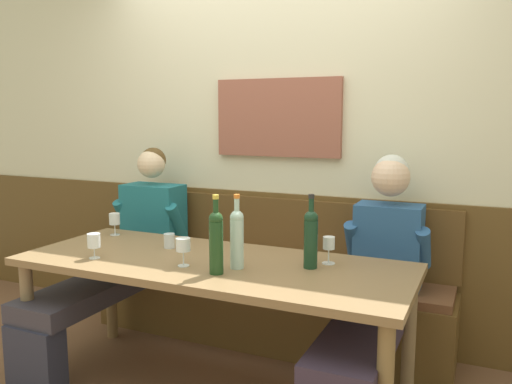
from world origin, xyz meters
TOP-DOWN VIEW (x-y plane):
  - room_wall_back at (0.00, 1.09)m, footprint 6.80×0.12m
  - wood_wainscot_panel at (0.00, 1.04)m, footprint 6.80×0.03m
  - wall_bench at (0.00, 0.83)m, footprint 2.39×0.42m
  - dining_table at (0.00, 0.12)m, footprint 2.09×0.82m
  - person_right_seat at (-0.86, 0.46)m, footprint 0.52×1.29m
  - person_center_right_seat at (0.79, 0.47)m, footprint 0.48×1.29m
  - wine_bottle_clear_water at (0.18, 0.05)m, footprint 0.07×0.07m
  - wine_bottle_amber_mid at (0.51, 0.21)m, footprint 0.07×0.07m
  - wine_bottle_green_tall at (0.13, -0.07)m, footprint 0.07×0.07m
  - wine_glass_center_front at (0.57, 0.32)m, footprint 0.07×0.07m
  - wine_glass_center_rear at (-0.60, -0.10)m, footprint 0.07×0.07m
  - wine_glass_near_bucket at (-0.08, -0.03)m, footprint 0.07×0.07m
  - wine_glass_by_bottle at (-0.86, 0.38)m, footprint 0.07×0.07m
  - water_tumbler_left at (-0.36, 0.25)m, footprint 0.06×0.06m

SIDE VIEW (x-z plane):
  - wall_bench at x=0.00m, z-range -0.19..0.75m
  - wood_wainscot_panel at x=0.00m, z-range 0.00..0.97m
  - person_right_seat at x=-0.86m, z-range -0.02..1.25m
  - person_center_right_seat at x=0.79m, z-range 0.00..1.27m
  - dining_table at x=0.00m, z-range 0.29..1.02m
  - water_tumbler_left at x=-0.36m, z-range 0.73..0.82m
  - wine_glass_center_rear at x=-0.60m, z-range 0.76..0.89m
  - wine_glass_by_bottle at x=-0.86m, z-range 0.76..0.90m
  - wine_glass_center_front at x=0.57m, z-range 0.76..0.90m
  - wine_glass_near_bucket at x=-0.08m, z-range 0.77..0.91m
  - wine_bottle_amber_mid at x=0.51m, z-range 0.71..1.08m
  - wine_bottle_clear_water at x=0.18m, z-range 0.71..1.08m
  - wine_bottle_green_tall at x=0.13m, z-range 0.71..1.09m
  - room_wall_back at x=0.00m, z-range 0.00..2.80m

